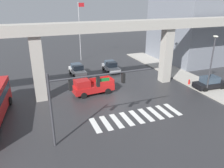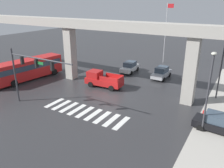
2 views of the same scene
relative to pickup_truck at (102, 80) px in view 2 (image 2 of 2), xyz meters
The scene contains 14 objects.
ground_plane 3.80m from the pickup_truck, 43.87° to the right, with size 120.00×120.00×0.00m, color #2D2D30.
crosswalk_stripes 7.80m from the pickup_truck, 70.00° to the right, with size 9.35×2.80×0.01m.
elevated_overpass 6.98m from the pickup_truck, 13.41° to the left, with size 52.98×2.00×8.75m.
sidewalk_east 15.16m from the pickup_truck, ahead, with size 4.00×36.00×0.15m, color #ADA89E.
pickup_truck is the anchor object (origin of this frame).
city_bus 11.58m from the pickup_truck, 164.08° to the right, with size 3.78×11.02×2.99m.
sedan_silver 9.56m from the pickup_truck, 53.72° to the left, with size 2.01×4.32×1.72m.
sedan_black 15.67m from the pickup_truck, 15.35° to the right, with size 4.40×2.16×1.72m.
sedan_white 8.03m from the pickup_truck, 89.15° to the left, with size 2.15×4.40×1.72m.
traffic_signal_mast 10.16m from the pickup_truck, 108.77° to the right, with size 8.69×0.32×6.20m.
street_lamp_near_corner 15.20m from the pickup_truck, 19.60° to the right, with size 0.44×0.70×7.24m.
street_lamp_mid_block 14.80m from the pickup_truck, 14.19° to the left, with size 0.44×0.70×7.24m.
fire_hydrant 13.69m from the pickup_truck, ahead, with size 0.24×0.24×0.85m.
flagpole 17.71m from the pickup_truck, 80.03° to the left, with size 1.16×0.12×10.76m.
Camera 2 is at (13.36, -21.22, 10.91)m, focal length 35.83 mm.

